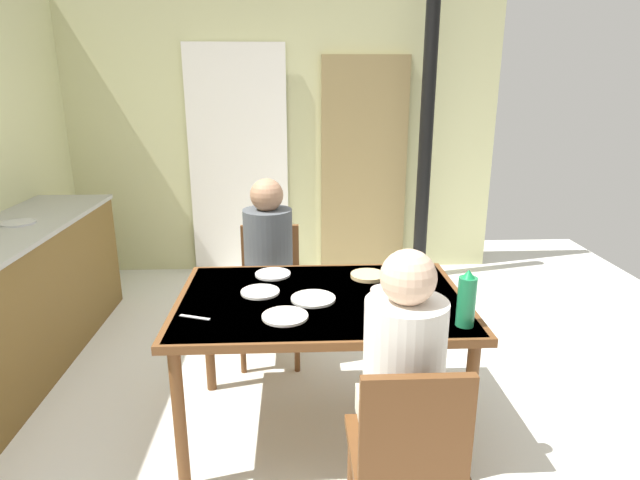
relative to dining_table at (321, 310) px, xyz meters
The scene contains 21 objects.
ground_plane 0.74m from the dining_table, behind, with size 6.72×6.72×0.00m, color silver.
wall_back 2.68m from the dining_table, 96.31° to the left, with size 4.08×0.10×2.50m, color #C6C58E.
door_wooden 2.59m from the dining_table, 78.28° to the left, with size 0.80×0.05×2.00m, color olive.
stove_pipe_column 2.54m from the dining_table, 65.38° to the left, with size 0.12×0.12×2.50m, color black.
curtain_panel 2.61m from the dining_table, 104.42° to the left, with size 0.90×0.03×2.10m, color white.
dining_table is the anchor object (origin of this frame).
chair_near_diner 0.89m from the dining_table, 72.15° to the right, with size 0.40×0.40×0.87m.
chair_far_diner 0.90m from the dining_table, 109.48° to the left, with size 0.40×0.40×0.87m.
person_near_diner 0.75m from the dining_table, 68.93° to the right, with size 0.30×0.37×0.77m.
person_far_diner 0.76m from the dining_table, 112.94° to the left, with size 0.30×0.37×0.77m.
water_bottle_green_near 0.72m from the dining_table, 29.24° to the right, with size 0.08×0.08×0.26m.
serving_bowl_center 0.34m from the dining_table, ahead, with size 0.17×0.17×0.06m, color #F4D8CA.
dinner_plate_near_left 0.09m from the dining_table, 145.36° to the right, with size 0.22×0.22×0.01m, color white.
dinner_plate_near_right 0.32m from the dining_table, 167.07° to the left, with size 0.19×0.19×0.01m, color white.
dinner_plate_far_center 0.42m from the dining_table, 127.84° to the left, with size 0.19×0.19×0.01m, color white.
dinner_plate_far_side 0.30m from the dining_table, 127.97° to the right, with size 0.21×0.21×0.01m, color white.
drinking_glass_by_near_diner 0.56m from the dining_table, 11.49° to the left, with size 0.06×0.06×0.09m, color silver.
bread_plate_sliced 0.39m from the dining_table, 44.88° to the left, with size 0.19×0.19×0.02m, color #DBB77A.
cutlery_knife_near 0.52m from the dining_table, 31.53° to the right, with size 0.15×0.02×0.00m, color silver.
cutlery_fork_near 0.61m from the dining_table, 33.04° to the left, with size 0.15×0.02×0.00m, color silver.
cutlery_knife_far 0.62m from the dining_table, 160.32° to the right, with size 0.15×0.02×0.00m, color silver.
Camera 1 is at (0.17, -2.43, 1.77)m, focal length 29.75 mm.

